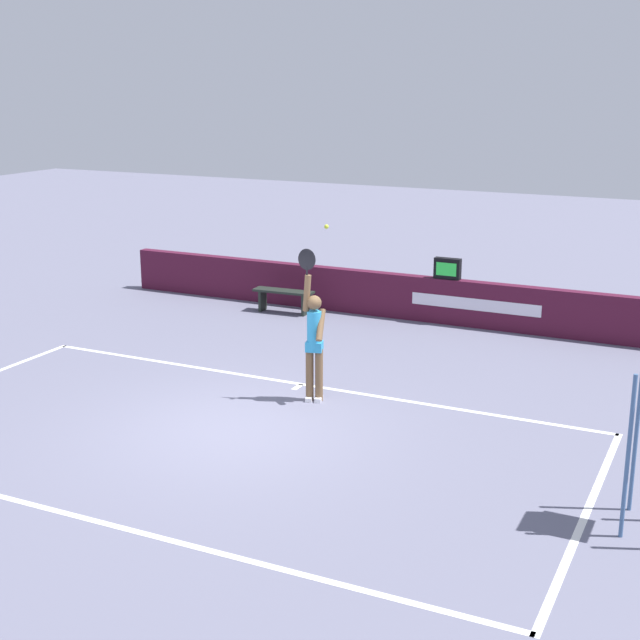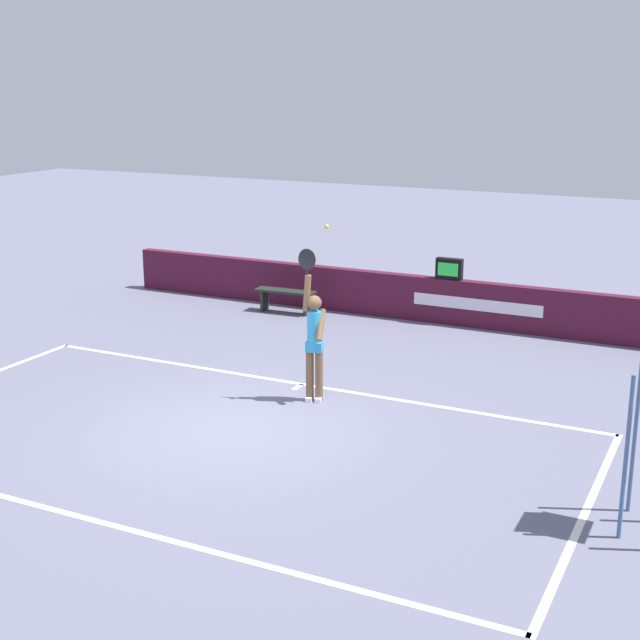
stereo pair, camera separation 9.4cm
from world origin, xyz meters
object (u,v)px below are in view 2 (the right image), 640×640
tennis_player (314,339)px  speed_display (449,269)px  tennis_ball (327,227)px  courtside_bench_near (285,296)px

tennis_player → speed_display: bearing=85.4°
speed_display → tennis_ball: size_ratio=7.97×
speed_display → tennis_player: bearing=-94.6°
tennis_player → courtside_bench_near: size_ratio=1.80×
courtside_bench_near → tennis_ball: bearing=-55.2°
tennis_player → courtside_bench_near: 5.75m
speed_display → tennis_player: size_ratio=0.22×
tennis_ball → courtside_bench_near: tennis_ball is taller
tennis_ball → courtside_bench_near: size_ratio=0.05×
tennis_ball → courtside_bench_near: 6.28m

